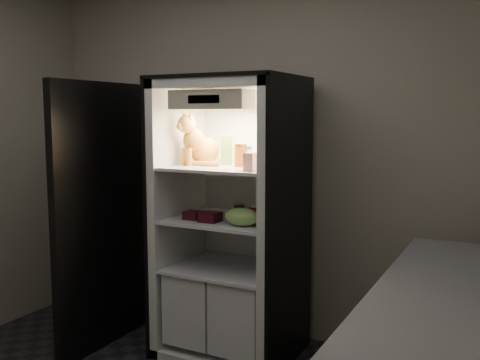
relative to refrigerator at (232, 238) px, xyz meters
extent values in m
plane|color=#A89D8C|center=(0.00, 0.42, 0.56)|extent=(3.60, 0.00, 3.60)
cube|color=white|center=(0.00, 0.29, 0.13)|extent=(0.85, 0.06, 1.85)
cube|color=white|center=(-0.40, -0.03, 0.13)|extent=(0.06, 0.70, 1.85)
cube|color=white|center=(0.40, -0.03, 0.13)|extent=(0.06, 0.70, 1.85)
cube|color=white|center=(0.00, -0.03, 1.03)|extent=(0.85, 0.70, 0.06)
cube|color=white|center=(0.00, -0.03, -0.76)|extent=(0.85, 0.70, 0.06)
cube|color=black|center=(-0.44, -0.03, 0.13)|extent=(0.02, 0.72, 1.87)
cube|color=black|center=(0.44, -0.03, 0.13)|extent=(0.02, 0.72, 1.87)
cube|color=black|center=(0.00, -0.03, 1.07)|extent=(0.90, 0.72, 0.02)
cube|color=white|center=(0.00, -0.06, 0.49)|extent=(0.73, 0.62, 0.02)
cube|color=white|center=(0.00, -0.06, 0.14)|extent=(0.73, 0.62, 0.02)
cube|color=white|center=(-0.18, -0.06, -0.44)|extent=(0.34, 0.58, 0.48)
cube|color=white|center=(0.18, -0.06, -0.44)|extent=(0.34, 0.58, 0.48)
cube|color=white|center=(0.00, -0.06, -0.19)|extent=(0.73, 0.62, 0.02)
cube|color=beige|center=(0.00, -0.27, 0.93)|extent=(0.52, 0.18, 0.12)
cube|color=black|center=(0.00, -0.36, 0.93)|extent=(0.22, 0.01, 0.05)
cube|color=black|center=(-0.85, -0.35, 0.13)|extent=(0.06, 0.87, 1.85)
cube|color=white|center=(-0.85, -0.41, -0.24)|extent=(0.06, 0.64, 0.12)
cube|color=white|center=(-0.85, -0.41, 0.26)|extent=(0.06, 0.64, 0.12)
cube|color=gray|center=(1.50, -1.18, 0.10)|extent=(0.62, 2.42, 0.06)
ellipsoid|color=#C25B18|center=(-0.21, -0.01, 0.59)|extent=(0.25, 0.28, 0.19)
ellipsoid|color=#C25B18|center=(-0.24, -0.09, 0.66)|extent=(0.19, 0.18, 0.16)
sphere|color=orange|center=(-0.27, -0.15, 0.77)|extent=(0.16, 0.16, 0.12)
sphere|color=orange|center=(-0.28, -0.19, 0.76)|extent=(0.07, 0.07, 0.05)
cone|color=orange|center=(-0.30, -0.12, 0.83)|extent=(0.06, 0.06, 0.05)
cone|color=orange|center=(-0.23, -0.15, 0.83)|extent=(0.06, 0.06, 0.05)
cylinder|color=#C25B18|center=(-0.29, -0.14, 0.56)|extent=(0.03, 0.03, 0.12)
cylinder|color=#C25B18|center=(-0.24, -0.16, 0.56)|extent=(0.03, 0.03, 0.12)
cylinder|color=#C25B18|center=(-0.15, -0.12, 0.51)|extent=(0.22, 0.05, 0.03)
cylinder|color=#258A3C|center=(-0.05, 0.02, 0.59)|extent=(0.08, 0.08, 0.19)
cylinder|color=#258A3C|center=(-0.05, 0.02, 0.69)|extent=(0.08, 0.08, 0.02)
cylinder|color=white|center=(0.06, 0.08, 0.55)|extent=(0.09, 0.09, 0.11)
cylinder|color=blue|center=(0.06, 0.08, 0.62)|extent=(0.09, 0.09, 0.02)
cylinder|color=#9A120E|center=(0.08, -0.04, 0.57)|extent=(0.08, 0.08, 0.13)
cylinder|color=#A9802D|center=(0.08, -0.04, 0.64)|extent=(0.08, 0.08, 0.01)
cylinder|color=maroon|center=(0.28, 0.04, 0.59)|extent=(0.12, 0.12, 0.19)
cylinder|color=white|center=(0.28, 0.04, 0.69)|extent=(0.12, 0.12, 0.02)
cube|color=beige|center=(0.26, -0.26, 0.55)|extent=(0.06, 0.06, 0.11)
cylinder|color=black|center=(0.21, 0.03, 0.21)|extent=(0.07, 0.07, 0.13)
cylinder|color=#B2B2B2|center=(0.21, 0.03, 0.28)|extent=(0.07, 0.07, 0.00)
cylinder|color=black|center=(0.28, -0.06, 0.21)|extent=(0.07, 0.07, 0.13)
cylinder|color=#B2B2B2|center=(0.28, -0.06, 0.28)|extent=(0.07, 0.07, 0.00)
cylinder|color=black|center=(0.25, -0.17, 0.21)|extent=(0.06, 0.06, 0.11)
cylinder|color=#B2B2B2|center=(0.25, -0.17, 0.27)|extent=(0.06, 0.06, 0.00)
cylinder|color=#503316|center=(0.04, 0.02, 0.19)|extent=(0.07, 0.07, 0.09)
cylinder|color=#B2B2B2|center=(0.04, 0.02, 0.24)|extent=(0.07, 0.07, 0.01)
ellipsoid|color=#87C55C|center=(0.19, -0.23, 0.20)|extent=(0.23, 0.16, 0.11)
cube|color=#440B1B|center=(-0.19, -0.19, 0.17)|extent=(0.11, 0.11, 0.05)
cube|color=#440B1B|center=(-0.05, -0.21, 0.18)|extent=(0.12, 0.12, 0.06)
camera|label=1|loc=(1.69, -3.13, 0.84)|focal=40.00mm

